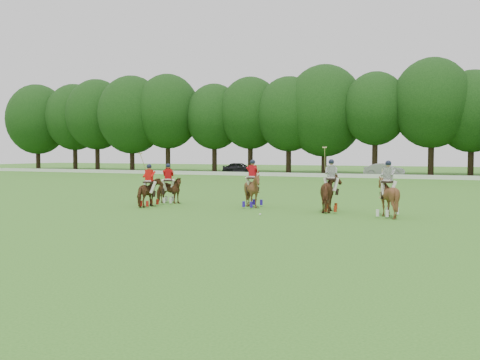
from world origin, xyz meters
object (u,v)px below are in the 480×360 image
at_px(car_mid, 384,170).
at_px(polo_red_b, 168,190).
at_px(polo_red_a, 149,192).
at_px(polo_stripe_a, 331,193).
at_px(polo_red_c, 253,190).
at_px(polo_ball, 260,214).
at_px(car_left, 240,168).
at_px(polo_stripe_b, 388,196).

bearing_deg(car_mid, polo_red_b, 168.27).
xyz_separation_m(polo_red_a, polo_red_b, (-0.04, 1.91, -0.02)).
distance_m(polo_red_b, polo_stripe_a, 9.16).
bearing_deg(car_mid, polo_stripe_a, -178.06).
relative_size(polo_red_b, polo_red_c, 0.90).
bearing_deg(polo_ball, car_left, 115.01).
distance_m(car_mid, polo_red_a, 40.26).
xyz_separation_m(car_left, polo_red_b, (12.52, -37.95, 0.01)).
distance_m(car_left, polo_red_c, 41.89).
bearing_deg(polo_stripe_a, car_left, 119.43).
xyz_separation_m(polo_stripe_a, polo_ball, (-2.54, -2.61, -0.87)).
xyz_separation_m(polo_red_a, polo_ball, (6.57, -1.14, -0.74)).
xyz_separation_m(polo_red_b, polo_red_c, (5.02, -0.09, 0.12)).
relative_size(polo_stripe_b, polo_ball, 27.13).
relative_size(car_left, car_mid, 0.96).
xyz_separation_m(car_left, polo_red_a, (12.56, -39.86, 0.03)).
bearing_deg(polo_stripe_b, polo_red_a, -177.17).
bearing_deg(polo_red_a, polo_red_b, 91.10).
distance_m(polo_stripe_a, polo_stripe_b, 2.86).
distance_m(car_mid, polo_red_c, 38.05).
xyz_separation_m(polo_red_a, polo_stripe_b, (11.83, 0.58, 0.11)).
bearing_deg(polo_ball, polo_red_b, 155.22).
bearing_deg(polo_red_c, car_left, 114.75).
bearing_deg(car_left, polo_red_c, -162.46).
height_order(car_left, polo_ball, car_left).
bearing_deg(polo_red_b, polo_red_c, -0.99).
height_order(polo_red_a, polo_red_c, polo_red_a).
relative_size(car_left, polo_stripe_a, 1.46).
bearing_deg(polo_stripe_a, polo_ball, -134.24).
relative_size(car_left, polo_ball, 49.04).
relative_size(polo_red_c, polo_ball, 26.94).
relative_size(polo_red_b, polo_ball, 24.26).
relative_size(polo_red_a, polo_red_c, 1.13).
height_order(polo_red_b, polo_red_c, polo_red_c).
xyz_separation_m(car_left, car_mid, (18.22, 0.00, 0.00)).
bearing_deg(polo_red_b, car_mid, 81.46).
bearing_deg(car_left, polo_ball, -162.20).
bearing_deg(polo_red_a, polo_stripe_b, 2.83).
bearing_deg(polo_stripe_b, polo_ball, -161.86).
distance_m(polo_red_a, polo_stripe_b, 11.85).
distance_m(polo_red_b, polo_red_c, 5.02).
bearing_deg(polo_stripe_b, car_mid, 98.93).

